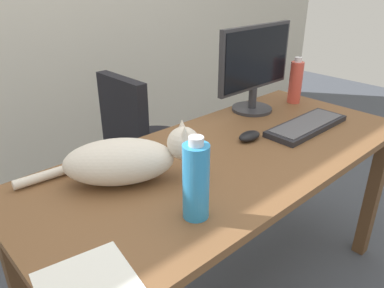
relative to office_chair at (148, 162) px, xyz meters
The scene contains 8 objects.
desk 0.76m from the office_chair, 98.68° to the right, with size 1.65×0.72×0.75m.
office_chair is the anchor object (origin of this frame).
monitor 0.81m from the office_chair, 54.40° to the right, with size 0.48×0.20×0.41m.
keyboard 0.92m from the office_chair, 67.21° to the right, with size 0.44×0.15×0.03m.
cat 0.91m from the office_chair, 129.91° to the right, with size 0.52×0.37×0.20m.
computer_mouse 0.78m from the office_chair, 86.53° to the right, with size 0.11×0.06×0.04m, color black.
water_bottle 0.92m from the office_chair, 41.90° to the right, with size 0.07×0.07×0.24m.
spray_bottle 1.13m from the office_chair, 117.78° to the right, with size 0.08×0.08×0.25m.
Camera 1 is at (-0.98, -0.84, 1.39)m, focal length 34.80 mm.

